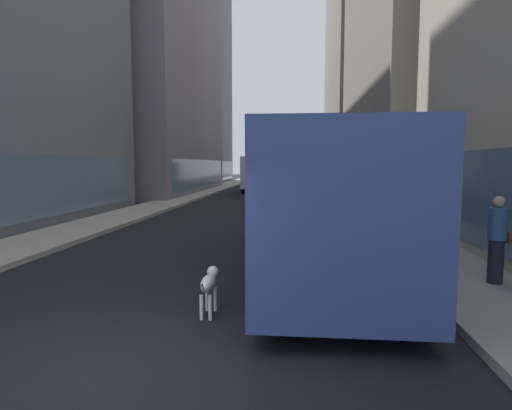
% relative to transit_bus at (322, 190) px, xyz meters
% --- Properties ---
extents(ground_plane, '(120.00, 120.00, 0.00)m').
position_rel_transit_bus_xyz_m(ground_plane, '(-2.80, 28.70, -1.78)').
color(ground_plane, black).
extents(sidewalk_left, '(2.40, 110.00, 0.15)m').
position_rel_transit_bus_xyz_m(sidewalk_left, '(-8.50, 28.70, -1.70)').
color(sidewalk_left, '#9E9991').
rests_on(sidewalk_left, ground).
extents(sidewalk_right, '(2.40, 110.00, 0.15)m').
position_rel_transit_bus_xyz_m(sidewalk_right, '(2.90, 28.70, -1.70)').
color(sidewalk_right, gray).
rests_on(sidewalk_right, ground).
extents(building_left_mid, '(11.97, 19.75, 29.32)m').
position_rel_transit_bus_xyz_m(building_left_mid, '(-14.70, 24.87, 12.87)').
color(building_left_mid, slate).
rests_on(building_left_mid, ground).
extents(building_left_far, '(9.39, 14.94, 31.13)m').
position_rel_transit_bus_xyz_m(building_left_far, '(-14.70, 43.13, 13.78)').
color(building_left_far, slate).
rests_on(building_left_far, ground).
extents(building_right_far, '(11.98, 22.26, 38.86)m').
position_rel_transit_bus_xyz_m(building_right_far, '(9.10, 39.38, 17.65)').
color(building_right_far, gray).
rests_on(building_right_far, ground).
extents(transit_bus, '(2.78, 11.53, 3.05)m').
position_rel_transit_bus_xyz_m(transit_bus, '(0.00, 0.00, 0.00)').
color(transit_bus, '#33478C').
rests_on(transit_bus, ground).
extents(car_grey_wagon, '(1.76, 4.52, 1.62)m').
position_rel_transit_bus_xyz_m(car_grey_wagon, '(0.00, 26.25, -0.95)').
color(car_grey_wagon, slate).
rests_on(car_grey_wagon, ground).
extents(car_yellow_taxi, '(1.78, 4.41, 1.62)m').
position_rel_transit_bus_xyz_m(car_yellow_taxi, '(0.00, 35.46, -0.95)').
color(car_yellow_taxi, yellow).
rests_on(car_yellow_taxi, ground).
extents(car_red_coupe, '(1.87, 4.56, 1.62)m').
position_rel_transit_bus_xyz_m(car_red_coupe, '(0.00, 41.33, -0.95)').
color(car_red_coupe, red).
rests_on(car_red_coupe, ground).
extents(box_truck, '(2.30, 7.50, 3.05)m').
position_rel_transit_bus_xyz_m(box_truck, '(-4.00, 26.23, -0.11)').
color(box_truck, silver).
rests_on(box_truck, ground).
extents(dalmatian_dog, '(0.22, 0.96, 0.72)m').
position_rel_transit_bus_xyz_m(dalmatian_dog, '(-2.05, -4.25, -1.26)').
color(dalmatian_dog, white).
rests_on(dalmatian_dog, ground).
extents(pedestrian_with_handbag, '(0.45, 0.34, 1.69)m').
position_rel_transit_bus_xyz_m(pedestrian_with_handbag, '(3.20, -2.46, -0.76)').
color(pedestrian_with_handbag, '#1E1E2D').
rests_on(pedestrian_with_handbag, sidewalk_right).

